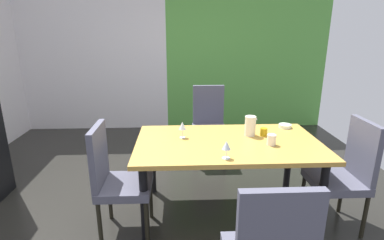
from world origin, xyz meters
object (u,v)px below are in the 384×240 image
chair_head_far (209,121)px  wine_glass_rear (182,126)px  dining_table (228,149)px  serving_bowl_north (285,126)px  chair_right_near (346,171)px  pitcher_front (250,126)px  cup_east (264,132)px  cup_left (271,140)px  chair_left_near (115,176)px  wine_glass_corner (226,146)px

chair_head_far → wine_glass_rear: size_ratio=6.32×
dining_table → serving_bowl_north: bearing=29.3°
chair_head_far → chair_right_near: bearing=124.7°
pitcher_front → cup_east: bearing=-7.9°
chair_right_near → cup_east: 0.78m
cup_left → chair_left_near: bearing=-173.4°
chair_left_near → pitcher_front: size_ratio=5.02×
dining_table → chair_right_near: 1.04m
wine_glass_corner → serving_bowl_north: bearing=45.4°
cup_left → wine_glass_corner: bearing=-148.9°
dining_table → wine_glass_corner: bearing=-101.8°
serving_bowl_north → cup_left: 0.56m
chair_left_near → wine_glass_corner: bearing=83.1°
cup_east → pitcher_front: pitcher_front is taller
chair_left_near → chair_head_far: bearing=147.9°
dining_table → chair_left_near: 1.04m
chair_right_near → chair_head_far: 1.85m
chair_right_near → cup_left: bearing=75.9°
dining_table → wine_glass_rear: (-0.42, 0.11, 0.20)m
dining_table → cup_east: (0.37, 0.13, 0.12)m
pitcher_front → wine_glass_rear: bearing=-176.8°
wine_glass_rear → pitcher_front: bearing=3.2°
serving_bowl_north → cup_east: (-0.29, -0.24, 0.02)m
chair_head_far → chair_left_near: 1.79m
wine_glass_rear → cup_east: size_ratio=2.07×
chair_head_far → pitcher_front: size_ratio=5.15×
chair_left_near → serving_bowl_north: bearing=111.0°
cup_left → cup_east: size_ratio=1.27×
cup_east → chair_left_near: bearing=-163.8°
dining_table → chair_head_far: 1.26m
serving_bowl_north → wine_glass_rear: bearing=-166.5°
dining_table → serving_bowl_north: serving_bowl_north is taller
chair_head_far → wine_glass_corner: 1.66m
chair_left_near → cup_east: 1.44m
dining_table → chair_right_near: size_ratio=1.71×
wine_glass_rear → serving_bowl_north: (1.08, 0.26, -0.10)m
wine_glass_corner → cup_east: wine_glass_corner is taller
chair_left_near → chair_right_near: bearing=90.0°
wine_glass_rear → wine_glass_corner: (0.34, -0.49, -0.01)m
wine_glass_corner → dining_table: bearing=78.2°
wine_glass_rear → cup_left: size_ratio=1.63×
chair_head_far → cup_east: size_ratio=13.07×
chair_left_near → wine_glass_rear: 0.76m
chair_left_near → cup_east: bearing=106.2°
chair_left_near → cup_east: chair_left_near is taller
cup_east → pitcher_front: size_ratio=0.39×
wine_glass_corner → serving_bowl_north: 1.06m
dining_table → wine_glass_corner: (-0.08, -0.38, 0.19)m
dining_table → chair_head_far: (-0.05, 1.25, -0.11)m
dining_table → chair_head_far: size_ratio=1.68×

